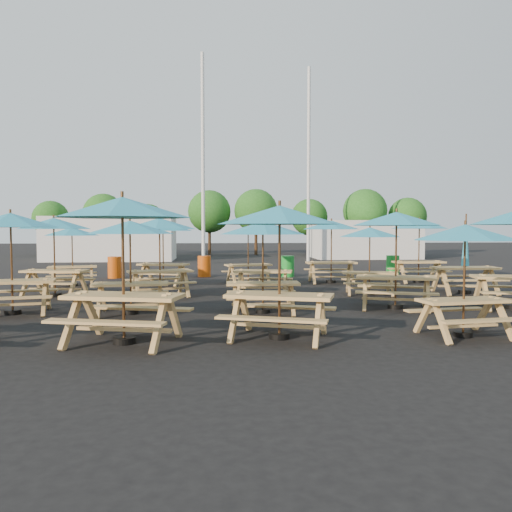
{
  "coord_description": "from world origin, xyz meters",
  "views": [
    {
      "loc": [
        -1.37,
        -14.86,
        1.96
      ],
      "look_at": [
        0.0,
        1.5,
        1.1
      ],
      "focal_mm": 35.0,
      "sensor_mm": 36.0,
      "label": 1
    }
  ],
  "objects": [
    {
      "name": "waste_bin_2",
      "position": [
        1.69,
        5.78,
        0.44
      ],
      "size": [
        0.54,
        0.54,
        0.87
      ],
      "primitive_type": "cylinder",
      "color": "#1A922B",
      "rests_on": "ground"
    },
    {
      "name": "tree_4",
      "position": [
        1.9,
        24.26,
        3.46
      ],
      "size": [
        3.41,
        3.41,
        5.17
      ],
      "color": "#382314",
      "rests_on": "ground"
    },
    {
      "name": "picnic_unit_10",
      "position": [
        0.09,
        0.05,
        1.92
      ],
      "size": [
        2.41,
        2.41,
        2.22
      ],
      "rotation": [
        0.0,
        0.0,
        -0.2
      ],
      "color": "tan",
      "rests_on": "ground"
    },
    {
      "name": "picnic_unit_11",
      "position": [
        -0.14,
        3.29,
        1.83
      ],
      "size": [
        2.33,
        2.33,
        2.11
      ],
      "rotation": [
        0.0,
        0.0,
        0.23
      ],
      "color": "tan",
      "rests_on": "ground"
    },
    {
      "name": "picnic_unit_1",
      "position": [
        -6.05,
        -2.93,
        2.06
      ],
      "size": [
        2.57,
        2.57,
        2.37
      ],
      "rotation": [
        0.0,
        0.0,
        0.2
      ],
      "color": "tan",
      "rests_on": "ground"
    },
    {
      "name": "picnic_unit_4",
      "position": [
        -2.93,
        -6.18,
        2.21
      ],
      "size": [
        2.84,
        2.84,
        2.55
      ],
      "rotation": [
        0.0,
        0.0,
        -0.25
      ],
      "color": "tan",
      "rests_on": "ground"
    },
    {
      "name": "picnic_unit_12",
      "position": [
        3.18,
        -6.15,
        1.8
      ],
      "size": [
        2.14,
        2.14,
        2.08
      ],
      "rotation": [
        0.0,
        0.0,
        0.13
      ],
      "color": "tan",
      "rests_on": "ground"
    },
    {
      "name": "picnic_unit_7",
      "position": [
        -3.19,
        3.1,
        1.96
      ],
      "size": [
        2.62,
        2.62,
        2.27
      ],
      "rotation": [
        0.0,
        0.0,
        -0.32
      ],
      "color": "tan",
      "rests_on": "ground"
    },
    {
      "name": "picnic_unit_5",
      "position": [
        -3.31,
        -3.12,
        1.9
      ],
      "size": [
        2.17,
        2.17,
        2.2
      ],
      "rotation": [
        0.0,
        0.0,
        0.08
      ],
      "color": "tan",
      "rests_on": "ground"
    },
    {
      "name": "tree_5",
      "position": [
        6.22,
        24.67,
        2.97
      ],
      "size": [
        2.94,
        2.94,
        4.45
      ],
      "color": "#382314",
      "rests_on": "ground"
    },
    {
      "name": "tree_7",
      "position": [
        13.63,
        22.92,
        2.99
      ],
      "size": [
        2.95,
        2.95,
        4.48
      ],
      "color": "#382314",
      "rests_on": "ground"
    },
    {
      "name": "tree_6",
      "position": [
        10.23,
        22.9,
        3.43
      ],
      "size": [
        3.38,
        3.38,
        5.13
      ],
      "color": "#382314",
      "rests_on": "ground"
    },
    {
      "name": "waste_bin_3",
      "position": [
        6.21,
        5.77,
        0.44
      ],
      "size": [
        0.54,
        0.54,
        0.87
      ],
      "primitive_type": "cylinder",
      "color": "#1A922B",
      "rests_on": "ground"
    },
    {
      "name": "picnic_unit_6",
      "position": [
        -2.97,
        -0.09,
        2.02
      ],
      "size": [
        2.65,
        2.65,
        2.33
      ],
      "rotation": [
        0.0,
        0.0,
        0.29
      ],
      "color": "tan",
      "rests_on": "ground"
    },
    {
      "name": "tree_3",
      "position": [
        -1.75,
        24.72,
        3.41
      ],
      "size": [
        3.36,
        3.36,
        5.09
      ],
      "color": "#382314",
      "rests_on": "ground"
    },
    {
      "name": "event_tent_1",
      "position": [
        9.0,
        19.0,
        1.3
      ],
      "size": [
        7.0,
        4.0,
        2.6
      ],
      "primitive_type": "cube",
      "color": "silver",
      "rests_on": "ground"
    },
    {
      "name": "tree_0",
      "position": [
        -14.07,
        25.25,
        2.83
      ],
      "size": [
        2.8,
        2.8,
        4.24
      ],
      "color": "#382314",
      "rests_on": "ground"
    },
    {
      "name": "picnic_unit_3",
      "position": [
        -6.33,
        3.02,
        1.8
      ],
      "size": [
        2.27,
        2.27,
        2.07
      ],
      "rotation": [
        0.0,
        0.0,
        0.22
      ],
      "color": "tan",
      "rests_on": "ground"
    },
    {
      "name": "waste_bin_1",
      "position": [
        -1.79,
        6.06,
        0.44
      ],
      "size": [
        0.54,
        0.54,
        0.87
      ],
      "primitive_type": "cylinder",
      "color": "#CD4D0C",
      "rests_on": "ground"
    },
    {
      "name": "picnic_unit_15",
      "position": [
        2.94,
        3.25,
        2.02
      ],
      "size": [
        2.22,
        2.22,
        2.33
      ],
      "rotation": [
        0.0,
        0.0,
        -0.04
      ],
      "color": "tan",
      "rests_on": "ground"
    },
    {
      "name": "picnic_unit_18",
      "position": [
        6.33,
        -0.15,
        1.01
      ],
      "size": [
        1.99,
        1.76,
        2.46
      ],
      "rotation": [
        0.0,
        0.0,
        -0.04
      ],
      "color": "tan",
      "rests_on": "ground"
    },
    {
      "name": "event_tent_0",
      "position": [
        -8.0,
        18.0,
        1.4
      ],
      "size": [
        8.0,
        4.0,
        2.8
      ],
      "primitive_type": "cube",
      "color": "silver",
      "rests_on": "ground"
    },
    {
      "name": "picnic_unit_9",
      "position": [
        -0.23,
        -3.22,
        1.89
      ],
      "size": [
        2.07,
        2.07,
        2.18
      ],
      "rotation": [
        0.0,
        0.0,
        -0.03
      ],
      "color": "tan",
      "rests_on": "ground"
    },
    {
      "name": "waste_bin_0",
      "position": [
        -5.42,
        5.76,
        0.44
      ],
      "size": [
        0.54,
        0.54,
        0.87
      ],
      "primitive_type": "cylinder",
      "color": "#CD4D0C",
      "rests_on": "ground"
    },
    {
      "name": "mast_1",
      "position": [
        4.5,
        16.0,
        6.0
      ],
      "size": [
        0.2,
        0.2,
        12.0
      ],
      "primitive_type": "cylinder",
      "color": "silver",
      "rests_on": "ground"
    },
    {
      "name": "picnic_unit_8",
      "position": [
        -0.21,
        -6.02,
        2.1
      ],
      "size": [
        2.82,
        2.82,
        2.42
      ],
      "rotation": [
        0.0,
        0.0,
        -0.34
      ],
      "color": "tan",
      "rests_on": "ground"
    },
    {
      "name": "ground",
      "position": [
        0.0,
        0.0,
        0.0
      ],
      "size": [
        120.0,
        120.0,
        0.0
      ],
      "primitive_type": "plane",
      "color": "black",
      "rests_on": "ground"
    },
    {
      "name": "picnic_unit_2",
      "position": [
        -6.05,
        0.18,
        2.02
      ],
      "size": [
        2.47,
        2.47,
        2.34
      ],
      "rotation": [
        0.0,
        0.0,
        -0.17
      ],
      "color": "tan",
      "rests_on": "ground"
    },
    {
      "name": "mast_0",
      "position": [
        -2.0,
        14.0,
        6.0
      ],
      "size": [
        0.2,
        0.2,
        12.0
      ],
      "primitive_type": "cylinder",
      "color": "silver",
      "rests_on": "ground"
    },
    {
      "name": "tree_1",
      "position": [
        -9.74,
        23.9,
        3.15
      ],
      "size": [
        3.11,
        3.11,
        4.72
      ],
      "color": "#382314",
      "rests_on": "ground"
    },
    {
      "name": "picnic_unit_13",
      "position": [
        3.12,
        -2.85,
        2.1
      ],
      "size": [
        2.82,
        2.82,
        2.43
      ],
      "rotation": [
        0.0,
        0.0,
        -0.32
      ],
      "color": "tan",
      "rests_on": "ground"
    },
    {
      "name": "picnic_unit_14",
      "position": [
        3.31,
        -0.15,
        1.78
      ],
      "size": [
        2.23,
        2.23,
        2.06
      ],
      "rotation": [
        0.0,
        0.0,
        -0.2
      ],
      "color": "tan",
      "rests_on": "ground"
    },
    {
      "name": "picnic_unit_19",
      "position": [
        6.25,
        3.17,
        2.05
      ],
      "size": [
        2.18,
        2.18,
        2.36
      ],
      "rotation": [
        0.0,
        0.0,
        -0.01
      ],
      "color": "tan",
      "rests_on": "ground"
    },
    {
      "name": "tree_2",
      "position": [
        -6.39,
        23.65,
        2.62
      ],
      "size": [
        2.59,
        2.59,
        3.93
      ],
      "color": "#382314",
      "rests_on": "ground"
    }
  ]
}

